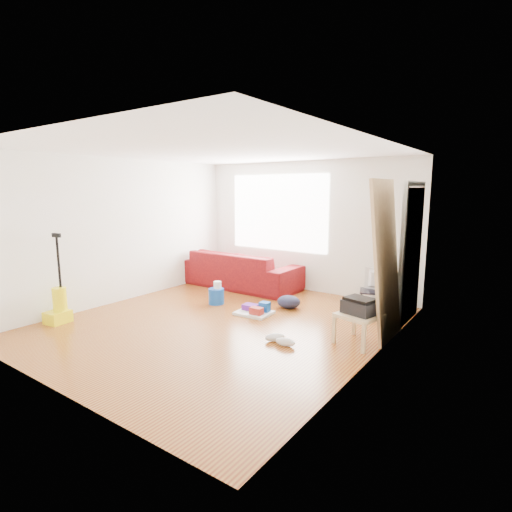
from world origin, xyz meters
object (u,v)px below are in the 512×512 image
Objects in this scene: sofa at (240,286)px; side_table at (359,318)px; vacuum at (59,306)px; tv_stand at (381,298)px; bucket at (216,304)px; cleaning_tray at (255,311)px; backpack at (289,308)px.

sofa is 3.49m from side_table.
side_table is 4.34m from vacuum.
vacuum is at bearing -154.68° from tv_stand.
bucket is 0.47× the size of cleaning_tray.
tv_stand is 0.60× the size of vacuum.
tv_stand is at bearing -174.51° from sofa.
bucket is (-2.39, -1.50, -0.14)m from tv_stand.
bucket is 0.20× the size of vacuum.
side_table reaches higher than sofa.
side_table is at bearing 153.63° from sofa.
cleaning_tray is at bearing 172.86° from side_table.
tv_stand is (2.81, 0.27, 0.14)m from sofa.
side_table is 1.03× the size of cleaning_tray.
vacuum is (-3.95, -1.79, -0.09)m from side_table.
sofa is at bearing 68.57° from vacuum.
vacuum is (-3.65, -3.60, 0.11)m from tv_stand.
sofa is 3.44m from vacuum.
side_table is at bearing -99.87° from tv_stand.
tv_stand is 1.36× the size of side_table.
side_table is 1.83m from cleaning_tray.
cleaning_tray is (-1.49, -1.59, -0.08)m from tv_stand.
tv_stand is 1.85m from side_table.
side_table is 1.50× the size of backpack.
tv_stand is at bearing 26.66° from backpack.
side_table is at bearing -7.14° from cleaning_tray.
backpack is (1.58, -0.73, 0.00)m from sofa.
vacuum is (-1.26, -2.10, 0.25)m from bucket.
bucket is 0.90m from cleaning_tray.
cleaning_tray is (1.32, -1.32, 0.06)m from sofa.
sofa is at bearing 153.63° from side_table.
sofa is at bearing 108.99° from bucket.
side_table is 2.18× the size of bucket.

